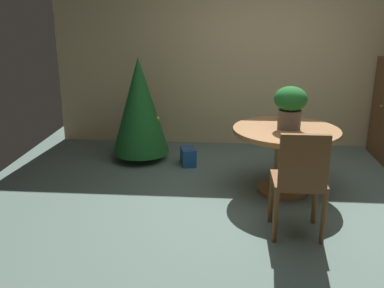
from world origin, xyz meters
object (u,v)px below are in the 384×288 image
at_px(flower_vase, 290,104).
at_px(wooden_chair_near, 300,178).
at_px(gift_box_blue, 188,157).
at_px(holiday_tree, 140,106).
at_px(round_dining_table, 285,146).

relative_size(flower_vase, wooden_chair_near, 0.46).
xyz_separation_m(flower_vase, gift_box_blue, (-1.13, 0.74, -0.86)).
height_order(wooden_chair_near, gift_box_blue, wooden_chair_near).
bearing_deg(flower_vase, gift_box_blue, 146.68).
distance_m(wooden_chair_near, holiday_tree, 2.58).
xyz_separation_m(round_dining_table, holiday_tree, (-1.74, 0.92, 0.20)).
bearing_deg(flower_vase, holiday_tree, 152.66).
height_order(round_dining_table, flower_vase, flower_vase).
bearing_deg(holiday_tree, flower_vase, -27.34).
relative_size(flower_vase, holiday_tree, 0.33).
height_order(flower_vase, wooden_chair_near, flower_vase).
bearing_deg(holiday_tree, gift_box_blue, -15.10).
distance_m(flower_vase, gift_box_blue, 1.60).
bearing_deg(round_dining_table, wooden_chair_near, -90.00).
height_order(holiday_tree, gift_box_blue, holiday_tree).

